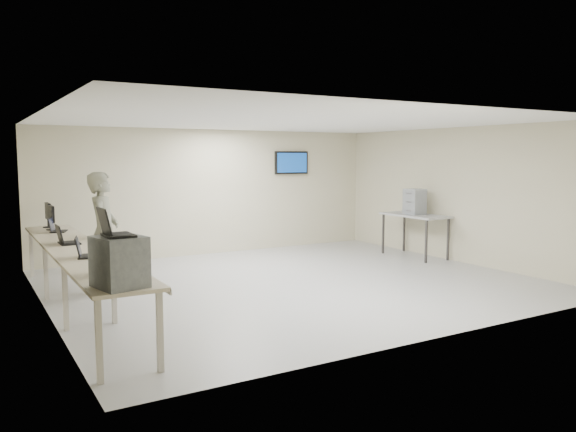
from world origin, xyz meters
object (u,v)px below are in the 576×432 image
soldier (104,232)px  side_table (415,218)px  workbench (77,253)px  equipment_box (119,262)px

soldier → side_table: size_ratio=1.25×
soldier → side_table: (6.61, -0.11, -0.11)m
side_table → workbench: bearing=-173.4°
workbench → soldier: 1.12m
side_table → equipment_box: bearing=-153.9°
soldier → workbench: bearing=173.2°
workbench → equipment_box: (-0.06, -2.72, 0.33)m
equipment_box → workbench: bearing=75.8°
equipment_box → side_table: 8.08m
equipment_box → soldier: bearing=67.1°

